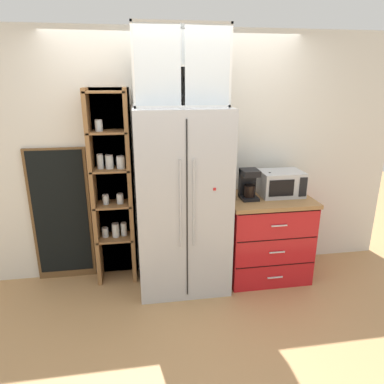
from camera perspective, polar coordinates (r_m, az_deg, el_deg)
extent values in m
plane|color=tan|center=(3.88, -1.48, -14.45)|extent=(10.54, 10.54, 0.00)
cube|color=silver|center=(3.76, -2.46, 5.61)|extent=(4.86, 0.10, 2.55)
cube|color=#B7BABF|center=(3.48, -1.62, -1.51)|extent=(0.89, 0.68, 1.83)
cube|color=black|center=(3.17, -0.80, -3.55)|extent=(0.01, 0.01, 1.69)
cylinder|color=#B7BABF|center=(3.12, -1.87, -2.12)|extent=(0.02, 0.02, 0.82)
cylinder|color=#B7BABF|center=(3.13, 0.30, -2.00)|extent=(0.02, 0.02, 0.82)
cube|color=red|center=(3.14, 3.69, 0.46)|extent=(0.02, 0.01, 0.02)
cube|color=brown|center=(3.78, -12.74, 0.94)|extent=(0.44, 0.04, 2.00)
cube|color=olive|center=(3.65, -15.70, 0.09)|extent=(0.04, 0.27, 2.00)
cube|color=olive|center=(3.63, -10.01, 0.37)|extent=(0.04, 0.27, 2.00)
cube|color=olive|center=(3.82, -12.33, -7.20)|extent=(0.38, 0.27, 0.02)
cylinder|color=silver|center=(3.82, -13.91, -6.44)|extent=(0.07, 0.07, 0.09)
cylinder|color=brown|center=(3.82, -13.89, -6.62)|extent=(0.06, 0.06, 0.06)
cylinder|color=#B2B2B7|center=(3.80, -13.96, -5.73)|extent=(0.06, 0.06, 0.01)
cylinder|color=silver|center=(3.78, -12.29, -6.15)|extent=(0.07, 0.07, 0.14)
cylinder|color=#2D2D2D|center=(3.79, -12.27, -6.43)|extent=(0.06, 0.06, 0.09)
cylinder|color=#B2B2B7|center=(3.75, -12.37, -5.11)|extent=(0.07, 0.07, 0.01)
cylinder|color=silver|center=(3.80, -11.00, -6.01)|extent=(0.06, 0.06, 0.13)
cylinder|color=#E0C67F|center=(3.81, -10.98, -6.28)|extent=(0.05, 0.05, 0.09)
cylinder|color=#B2B2B7|center=(3.77, -11.06, -5.01)|extent=(0.06, 0.06, 0.01)
cube|color=olive|center=(3.68, -12.71, -1.97)|extent=(0.38, 0.27, 0.02)
cylinder|color=silver|center=(3.66, -13.82, -1.26)|extent=(0.06, 0.06, 0.09)
cylinder|color=#CCB78C|center=(3.67, -13.81, -1.46)|extent=(0.05, 0.05, 0.06)
cylinder|color=#B2B2B7|center=(3.65, -13.88, -0.50)|extent=(0.06, 0.06, 0.01)
cylinder|color=silver|center=(3.65, -11.60, -1.14)|extent=(0.07, 0.07, 0.09)
cylinder|color=white|center=(3.66, -11.59, -1.35)|extent=(0.06, 0.06, 0.06)
cylinder|color=#B2B2B7|center=(3.64, -11.66, -0.37)|extent=(0.07, 0.07, 0.01)
cube|color=olive|center=(3.57, -13.11, 3.61)|extent=(0.38, 0.27, 0.02)
cylinder|color=silver|center=(3.57, -14.68, 4.74)|extent=(0.06, 0.06, 0.14)
cylinder|color=#382316|center=(3.58, -14.66, 4.43)|extent=(0.06, 0.06, 0.09)
cylinder|color=#B2B2B7|center=(3.56, -14.78, 5.90)|extent=(0.06, 0.06, 0.01)
cylinder|color=silver|center=(3.55, -13.26, 4.71)|extent=(0.08, 0.08, 0.13)
cylinder|color=#B77A38|center=(3.56, -13.24, 4.41)|extent=(0.07, 0.07, 0.09)
cylinder|color=#B2B2B7|center=(3.54, -13.34, 5.79)|extent=(0.07, 0.07, 0.01)
cylinder|color=silver|center=(3.54, -11.50, 4.67)|extent=(0.08, 0.08, 0.11)
cylinder|color=beige|center=(3.54, -11.48, 4.40)|extent=(0.07, 0.07, 0.08)
cylinder|color=#B2B2B7|center=(3.52, -11.56, 5.67)|extent=(0.08, 0.08, 0.01)
cube|color=olive|center=(3.50, -13.54, 9.47)|extent=(0.38, 0.27, 0.02)
cylinder|color=silver|center=(3.49, -14.90, 10.31)|extent=(0.07, 0.07, 0.10)
cylinder|color=white|center=(3.50, -14.88, 10.07)|extent=(0.06, 0.06, 0.07)
cylinder|color=#B2B2B7|center=(3.49, -14.97, 11.21)|extent=(0.07, 0.07, 0.01)
cube|color=olive|center=(3.47, -13.99, 15.50)|extent=(0.38, 0.27, 0.02)
cube|color=red|center=(3.91, 11.86, -7.37)|extent=(0.85, 0.62, 0.86)
cube|color=#9E7042|center=(3.74, 12.30, -1.12)|extent=(0.88, 0.65, 0.04)
cube|color=black|center=(3.72, 13.44, -11.55)|extent=(0.83, 0.00, 0.01)
cube|color=silver|center=(3.78, 13.34, -13.36)|extent=(0.16, 0.01, 0.01)
cube|color=black|center=(3.59, 13.77, -7.55)|extent=(0.83, 0.00, 0.01)
cube|color=silver|center=(3.64, 13.67, -9.49)|extent=(0.16, 0.01, 0.01)
cube|color=black|center=(3.48, 14.11, -3.28)|extent=(0.83, 0.00, 0.01)
cube|color=silver|center=(3.52, 14.01, -5.34)|extent=(0.16, 0.01, 0.01)
cube|color=#B7BABF|center=(3.80, 14.22, 1.38)|extent=(0.44, 0.32, 0.26)
cube|color=black|center=(3.63, 14.35, 0.61)|extent=(0.26, 0.01, 0.17)
cube|color=black|center=(3.72, 17.60, 0.77)|extent=(0.08, 0.01, 0.20)
cube|color=black|center=(3.64, 9.18, -0.90)|extent=(0.17, 0.20, 0.03)
cube|color=black|center=(3.66, 8.95, 1.45)|extent=(0.17, 0.06, 0.30)
cube|color=black|center=(3.56, 9.39, 3.14)|extent=(0.17, 0.20, 0.06)
cylinder|color=black|center=(3.61, 9.29, 0.18)|extent=(0.11, 0.11, 0.12)
cylinder|color=silver|center=(3.78, 12.01, 0.16)|extent=(0.09, 0.09, 0.09)
torus|color=silver|center=(3.80, 12.81, 0.27)|extent=(0.05, 0.01, 0.05)
cylinder|color=red|center=(3.74, 12.24, -0.06)|extent=(0.08, 0.08, 0.09)
torus|color=red|center=(3.76, 13.01, 0.04)|extent=(0.05, 0.01, 0.05)
cylinder|color=silver|center=(3.62, 6.71, 0.58)|extent=(0.06, 0.06, 0.20)
cone|color=silver|center=(3.59, 6.77, 2.22)|extent=(0.06, 0.06, 0.04)
cylinder|color=silver|center=(3.59, 6.78, 2.68)|extent=(0.02, 0.02, 0.07)
cylinder|color=black|center=(3.58, 6.81, 3.30)|extent=(0.02, 0.02, 0.01)
cylinder|color=#285B33|center=(3.72, 12.35, 0.56)|extent=(0.06, 0.06, 0.18)
cone|color=#285B33|center=(3.69, 12.45, 1.99)|extent=(0.06, 0.06, 0.04)
cylinder|color=#285B33|center=(3.68, 12.48, 2.44)|extent=(0.02, 0.02, 0.07)
cylinder|color=black|center=(3.67, 12.52, 3.04)|extent=(0.02, 0.02, 0.01)
cube|color=silver|center=(3.46, -2.21, 19.67)|extent=(0.86, 0.02, 0.70)
cube|color=silver|center=(3.34, -1.94, 25.58)|extent=(0.86, 0.32, 0.02)
cube|color=silver|center=(3.31, -1.82, 13.88)|extent=(0.86, 0.32, 0.02)
cube|color=silver|center=(3.28, -9.58, 19.54)|extent=(0.02, 0.32, 0.70)
cube|color=silver|center=(3.39, 5.59, 19.64)|extent=(0.02, 0.32, 0.70)
cube|color=silver|center=(3.31, -1.88, 19.75)|extent=(0.83, 0.30, 0.02)
cube|color=silver|center=(3.13, -5.62, 19.78)|extent=(0.39, 0.01, 0.66)
cube|color=silver|center=(3.19, 2.56, 19.81)|extent=(0.39, 0.01, 0.66)
cylinder|color=silver|center=(3.29, -7.16, 13.93)|extent=(0.05, 0.05, 0.00)
cylinder|color=silver|center=(3.29, -7.18, 14.51)|extent=(0.01, 0.01, 0.07)
cone|color=silver|center=(3.28, -7.22, 15.55)|extent=(0.06, 0.06, 0.05)
cylinder|color=silver|center=(3.31, -1.82, 14.09)|extent=(0.05, 0.05, 0.00)
cylinder|color=silver|center=(3.31, -1.82, 14.66)|extent=(0.01, 0.01, 0.07)
cone|color=silver|center=(3.31, -1.83, 15.69)|extent=(0.06, 0.06, 0.05)
cylinder|color=silver|center=(3.36, 3.41, 14.12)|extent=(0.05, 0.05, 0.00)
cylinder|color=silver|center=(3.36, 3.42, 14.68)|extent=(0.01, 0.01, 0.07)
cone|color=silver|center=(3.36, 3.44, 15.71)|extent=(0.06, 0.06, 0.05)
cylinder|color=white|center=(3.29, -6.63, 20.37)|extent=(0.06, 0.06, 0.07)
cylinder|color=white|center=(3.35, 2.77, 20.41)|extent=(0.06, 0.06, 0.07)
cube|color=brown|center=(3.91, -20.42, -3.62)|extent=(0.60, 0.04, 1.43)
cube|color=black|center=(3.88, -20.52, -3.32)|extent=(0.54, 0.01, 1.33)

